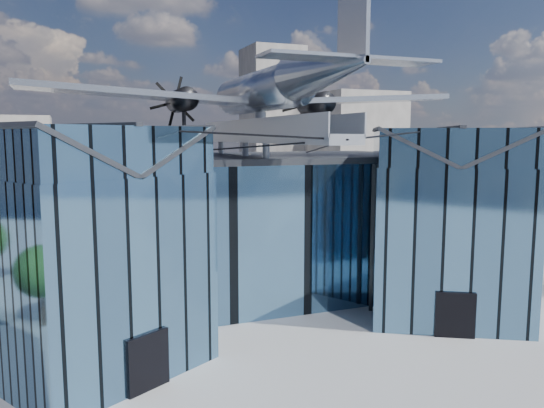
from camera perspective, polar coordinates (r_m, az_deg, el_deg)
name	(u,v)px	position (r m, az deg, el deg)	size (l,w,h in m)	color
ground_plane	(284,330)	(31.79, 1.35, -13.42)	(120.00, 120.00, 0.00)	gray
museum	(251,222)	(35.62, -2.24, -1.92)	(32.88, 24.50, 17.60)	teal
bg_towers	(159,145)	(78.97, -12.02, 6.26)	(77.00, 24.50, 26.00)	gray
tree_side_e	(505,215)	(59.15, 23.76, -1.08)	(3.33, 3.33, 4.80)	black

